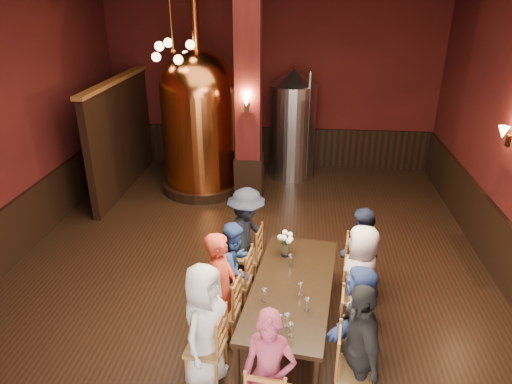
# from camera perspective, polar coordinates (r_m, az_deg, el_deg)

# --- Properties ---
(room) EXTENTS (10.00, 10.02, 4.50)m
(room) POSITION_cam_1_polar(r_m,az_deg,el_deg) (6.54, -1.15, 6.42)
(room) COLOR black
(room) RESTS_ON ground
(wainscot_right) EXTENTS (0.08, 9.90, 1.00)m
(wainscot_right) POSITION_cam_1_polar(r_m,az_deg,el_deg) (7.91, 29.07, -7.47)
(wainscot_right) COLOR black
(wainscot_right) RESTS_ON ground
(wainscot_back) EXTENTS (7.90, 0.08, 1.00)m
(wainscot_back) POSITION_cam_1_polar(r_m,az_deg,el_deg) (11.78, 1.80, 5.71)
(wainscot_back) COLOR black
(wainscot_back) RESTS_ON ground
(wainscot_left) EXTENTS (0.08, 9.90, 1.00)m
(wainscot_left) POSITION_cam_1_polar(r_m,az_deg,el_deg) (8.63, -28.24, -4.64)
(wainscot_left) COLOR black
(wainscot_left) RESTS_ON ground
(column) EXTENTS (0.58, 0.58, 4.50)m
(column) POSITION_cam_1_polar(r_m,az_deg,el_deg) (9.26, -0.93, 11.80)
(column) COLOR #4E1410
(column) RESTS_ON ground
(partition) EXTENTS (0.22, 3.50, 2.40)m
(partition) POSITION_cam_1_polar(r_m,az_deg,el_deg) (10.62, -16.47, 6.60)
(partition) COLOR black
(partition) RESTS_ON ground
(pendant_cluster) EXTENTS (0.90, 0.90, 1.70)m
(pendant_cluster) POSITION_cam_1_polar(r_m,az_deg,el_deg) (9.50, -10.33, 16.96)
(pendant_cluster) COLOR #A57226
(pendant_cluster) RESTS_ON room
(sconce_wall) EXTENTS (0.20, 0.20, 0.36)m
(sconce_wall) POSITION_cam_1_polar(r_m,az_deg,el_deg) (7.92, 29.10, 6.17)
(sconce_wall) COLOR black
(sconce_wall) RESTS_ON room
(sconce_column) EXTENTS (0.20, 0.20, 0.36)m
(sconce_column) POSITION_cam_1_polar(r_m,az_deg,el_deg) (8.98, -1.15, 11.07)
(sconce_column) COLOR black
(sconce_column) RESTS_ON column
(dining_table) EXTENTS (1.28, 2.50, 0.75)m
(dining_table) POSITION_cam_1_polar(r_m,az_deg,el_deg) (6.05, 4.51, -11.94)
(dining_table) COLOR black
(dining_table) RESTS_ON ground
(chair_0) EXTENTS (0.51, 0.51, 0.92)m
(chair_0) POSITION_cam_1_polar(r_m,az_deg,el_deg) (5.60, -6.29, -18.60)
(chair_0) COLOR brown
(chair_0) RESTS_ON ground
(person_0) EXTENTS (0.68, 0.86, 1.54)m
(person_0) POSITION_cam_1_polar(r_m,az_deg,el_deg) (5.39, -6.45, -16.17)
(person_0) COLOR #BCBCBC
(person_0) RESTS_ON ground
(chair_1) EXTENTS (0.51, 0.51, 0.92)m
(chair_1) POSITION_cam_1_polar(r_m,az_deg,el_deg) (6.08, -4.24, -14.44)
(chair_1) COLOR brown
(chair_1) RESTS_ON ground
(person_1) EXTENTS (0.40, 0.59, 1.58)m
(person_1) POSITION_cam_1_polar(r_m,az_deg,el_deg) (5.88, -4.34, -11.94)
(person_1) COLOR red
(person_1) RESTS_ON ground
(chair_2) EXTENTS (0.51, 0.51, 0.92)m
(chair_2) POSITION_cam_1_polar(r_m,az_deg,el_deg) (6.58, -2.59, -10.95)
(chair_2) COLOR brown
(chair_2) RESTS_ON ground
(person_2) EXTENTS (0.51, 0.73, 1.37)m
(person_2) POSITION_cam_1_polar(r_m,az_deg,el_deg) (6.46, -2.62, -9.32)
(person_2) COLOR navy
(person_2) RESTS_ON ground
(chair_3) EXTENTS (0.51, 0.51, 0.92)m
(chair_3) POSITION_cam_1_polar(r_m,az_deg,el_deg) (7.12, -1.18, -7.91)
(chair_3) COLOR brown
(chair_3) RESTS_ON ground
(person_3) EXTENTS (0.90, 1.16, 1.58)m
(person_3) POSITION_cam_1_polar(r_m,az_deg,el_deg) (6.95, -1.21, -5.62)
(person_3) COLOR black
(person_3) RESTS_ON ground
(chair_4) EXTENTS (0.51, 0.51, 0.92)m
(chair_4) POSITION_cam_1_polar(r_m,az_deg,el_deg) (5.41, 12.31, -20.98)
(chair_4) COLOR brown
(chair_4) RESTS_ON ground
(person_4) EXTENTS (0.59, 0.99, 1.57)m
(person_4) POSITION_cam_1_polar(r_m,az_deg,el_deg) (5.19, 12.65, -18.43)
(person_4) COLOR black
(person_4) RESTS_ON ground
(chair_5) EXTENTS (0.51, 0.51, 0.92)m
(chair_5) POSITION_cam_1_polar(r_m,az_deg,el_deg) (5.91, 12.47, -16.41)
(chair_5) COLOR brown
(chair_5) RESTS_ON ground
(person_5) EXTENTS (0.86, 1.31, 1.35)m
(person_5) POSITION_cam_1_polar(r_m,az_deg,el_deg) (5.77, 12.67, -14.79)
(person_5) COLOR navy
(person_5) RESTS_ON ground
(chair_6) EXTENTS (0.51, 0.51, 0.92)m
(chair_6) POSITION_cam_1_polar(r_m,az_deg,el_deg) (6.43, 12.60, -12.61)
(chair_6) COLOR brown
(chair_6) RESTS_ON ground
(person_6) EXTENTS (0.59, 0.81, 1.51)m
(person_6) POSITION_cam_1_polar(r_m,az_deg,el_deg) (6.25, 12.84, -10.43)
(person_6) COLOR silver
(person_6) RESTS_ON ground
(chair_7) EXTENTS (0.51, 0.51, 0.92)m
(chair_7) POSITION_cam_1_polar(r_m,az_deg,el_deg) (6.98, 12.70, -9.35)
(chair_7) COLOR brown
(chair_7) RESTS_ON ground
(person_7) EXTENTS (0.44, 0.73, 1.42)m
(person_7) POSITION_cam_1_polar(r_m,az_deg,el_deg) (6.84, 12.89, -7.61)
(person_7) COLOR #1B2136
(person_7) RESTS_ON ground
(person_8) EXTENTS (0.60, 0.44, 1.50)m
(person_8) POSITION_cam_1_polar(r_m,az_deg,el_deg) (4.85, 1.63, -22.00)
(person_8) COLOR maroon
(person_8) RESTS_ON ground
(copper_kettle) EXTENTS (1.85, 1.85, 4.37)m
(copper_kettle) POSITION_cam_1_polar(r_m,az_deg,el_deg) (10.09, -6.98, 8.86)
(copper_kettle) COLOR black
(copper_kettle) RESTS_ON ground
(steel_vessel) EXTENTS (1.19, 1.19, 2.58)m
(steel_vessel) POSITION_cam_1_polar(r_m,az_deg,el_deg) (10.85, 4.60, 8.38)
(steel_vessel) COLOR #B2B2B7
(steel_vessel) RESTS_ON ground
(rose_vase) EXTENTS (0.23, 0.23, 0.39)m
(rose_vase) POSITION_cam_1_polar(r_m,az_deg,el_deg) (6.45, 3.73, -6.04)
(rose_vase) COLOR white
(rose_vase) RESTS_ON dining_table
(wine_glass_0) EXTENTS (0.07, 0.07, 0.17)m
(wine_glass_0) POSITION_cam_1_polar(r_m,az_deg,el_deg) (5.33, 3.88, -15.71)
(wine_glass_0) COLOR white
(wine_glass_0) RESTS_ON dining_table
(wine_glass_1) EXTENTS (0.07, 0.07, 0.17)m
(wine_glass_1) POSITION_cam_1_polar(r_m,az_deg,el_deg) (5.80, 5.56, -11.99)
(wine_glass_1) COLOR white
(wine_glass_1) RESTS_ON dining_table
(wine_glass_2) EXTENTS (0.07, 0.07, 0.17)m
(wine_glass_2) POSITION_cam_1_polar(r_m,az_deg,el_deg) (6.33, 4.32, -8.52)
(wine_glass_2) COLOR white
(wine_glass_2) RESTS_ON dining_table
(wine_glass_3) EXTENTS (0.07, 0.07, 0.17)m
(wine_glass_3) POSITION_cam_1_polar(r_m,az_deg,el_deg) (5.21, 4.30, -16.82)
(wine_glass_3) COLOR white
(wine_glass_3) RESTS_ON dining_table
(wine_glass_4) EXTENTS (0.07, 0.07, 0.17)m
(wine_glass_4) POSITION_cam_1_polar(r_m,az_deg,el_deg) (5.57, 6.40, -13.80)
(wine_glass_4) COLOR white
(wine_glass_4) RESTS_ON dining_table
(wine_glass_5) EXTENTS (0.07, 0.07, 0.17)m
(wine_glass_5) POSITION_cam_1_polar(r_m,az_deg,el_deg) (5.31, 2.96, -15.88)
(wine_glass_5) COLOR white
(wine_glass_5) RESTS_ON dining_table
(wine_glass_6) EXTENTS (0.07, 0.07, 0.17)m
(wine_glass_6) POSITION_cam_1_polar(r_m,az_deg,el_deg) (5.68, 1.08, -12.76)
(wine_glass_6) COLOR white
(wine_glass_6) RESTS_ON dining_table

